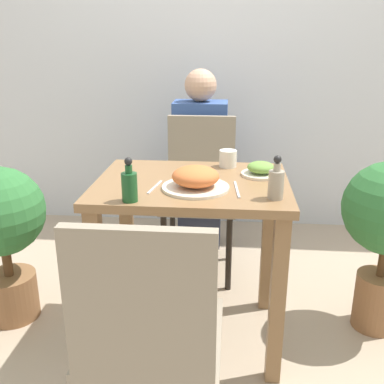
{
  "coord_description": "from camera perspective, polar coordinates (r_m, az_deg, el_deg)",
  "views": [
    {
      "loc": [
        0.16,
        -1.81,
        1.36
      ],
      "look_at": [
        0.0,
        0.0,
        0.72
      ],
      "focal_mm": 42.0,
      "sensor_mm": 36.0,
      "label": 1
    }
  ],
  "objects": [
    {
      "name": "ground_plane",
      "position": [
        2.27,
        0.0,
        -17.51
      ],
      "size": [
        16.0,
        16.0,
        0.0
      ],
      "primitive_type": "plane",
      "color": "tan"
    },
    {
      "name": "wall_back",
      "position": [
        3.25,
        2.36,
        18.18
      ],
      "size": [
        8.0,
        0.05,
        2.6
      ],
      "color": "silver",
      "rests_on": "ground_plane"
    },
    {
      "name": "dining_table",
      "position": [
        1.96,
        0.0,
        -2.97
      ],
      "size": [
        0.82,
        0.63,
        0.77
      ],
      "color": "olive",
      "rests_on": "ground_plane"
    },
    {
      "name": "chair_near",
      "position": [
        1.39,
        -5.41,
        -17.6
      ],
      "size": [
        0.42,
        0.42,
        0.92
      ],
      "rotation": [
        0.0,
        0.0,
        3.14
      ],
      "color": "gray",
      "rests_on": "ground_plane"
    },
    {
      "name": "chair_far",
      "position": [
        2.63,
        1.02,
        0.79
      ],
      "size": [
        0.42,
        0.42,
        0.92
      ],
      "color": "gray",
      "rests_on": "ground_plane"
    },
    {
      "name": "food_plate",
      "position": [
        1.8,
        0.46,
        1.68
      ],
      "size": [
        0.27,
        0.27,
        0.09
      ],
      "color": "beige",
      "rests_on": "dining_table"
    },
    {
      "name": "side_plate",
      "position": [
        2.0,
        8.71,
        2.83
      ],
      "size": [
        0.17,
        0.17,
        0.06
      ],
      "color": "beige",
      "rests_on": "dining_table"
    },
    {
      "name": "drink_cup",
      "position": [
        2.12,
        4.59,
        4.26
      ],
      "size": [
        0.08,
        0.08,
        0.08
      ],
      "color": "silver",
      "rests_on": "dining_table"
    },
    {
      "name": "sauce_bottle",
      "position": [
        1.67,
        -7.95,
        0.91
      ],
      "size": [
        0.06,
        0.06,
        0.17
      ],
      "color": "#194C23",
      "rests_on": "dining_table"
    },
    {
      "name": "condiment_bottle",
      "position": [
        1.71,
        10.63,
        1.19
      ],
      "size": [
        0.06,
        0.06,
        0.17
      ],
      "color": "gray",
      "rests_on": "dining_table"
    },
    {
      "name": "fork_utensil",
      "position": [
        1.83,
        -4.74,
        0.63
      ],
      "size": [
        0.04,
        0.16,
        0.0
      ],
      "rotation": [
        0.0,
        0.0,
        1.4
      ],
      "color": "silver",
      "rests_on": "dining_table"
    },
    {
      "name": "spoon_utensil",
      "position": [
        1.81,
        5.72,
        0.33
      ],
      "size": [
        0.03,
        0.2,
        0.0
      ],
      "rotation": [
        0.0,
        0.0,
        1.65
      ],
      "color": "silver",
      "rests_on": "dining_table"
    },
    {
      "name": "potted_plant_left",
      "position": [
        2.33,
        -23.01,
        -4.0
      ],
      "size": [
        0.42,
        0.42,
        0.79
      ],
      "color": "brown",
      "rests_on": "ground_plane"
    },
    {
      "name": "person_figure",
      "position": [
        2.94,
        1.04,
        3.86
      ],
      "size": [
        0.34,
        0.22,
        1.17
      ],
      "color": "#2D3347",
      "rests_on": "ground_plane"
    }
  ]
}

